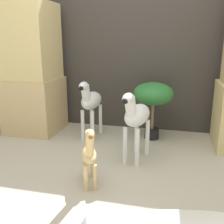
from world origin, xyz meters
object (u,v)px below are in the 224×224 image
zebra_right (136,116)px  surfboard (154,223)px  giraffe_figurine (89,155)px  potted_palm_front (153,96)px  zebra_left (91,101)px

zebra_right → surfboard: 1.00m
zebra_right → surfboard: size_ratio=0.55×
giraffe_figurine → potted_palm_front: (0.38, 1.13, 0.23)m
zebra_right → zebra_left: (-0.58, 0.47, 0.00)m
potted_palm_front → surfboard: (0.15, -1.48, -0.48)m
giraffe_figurine → zebra_left: bearing=107.2°
surfboard → giraffe_figurine: bearing=146.8°
zebra_right → surfboard: zebra_right is taller
zebra_right → surfboard: (0.25, -0.87, -0.41)m
giraffe_figurine → surfboard: giraffe_figurine is taller
zebra_right → potted_palm_front: size_ratio=1.06×
zebra_right → surfboard: bearing=-74.0°
zebra_right → zebra_left: size_ratio=1.00×
zebra_left → giraffe_figurine: bearing=-72.8°
zebra_right → giraffe_figurine: size_ratio=1.33×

